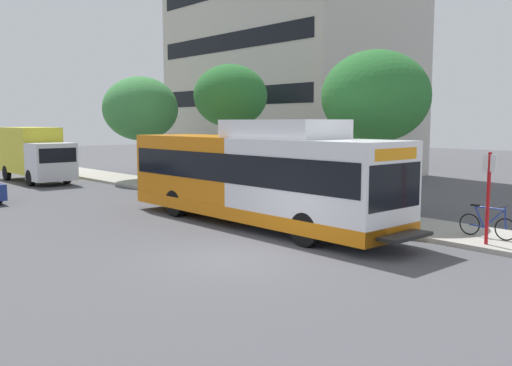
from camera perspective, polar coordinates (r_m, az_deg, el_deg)
ground_plane at (r=21.22m, az=-16.02°, el=-3.56°), size 120.00×120.00×0.00m
sidewalk_curb at (r=23.50m, az=1.76°, el=-2.19°), size 3.00×56.00×0.14m
transit_bus at (r=18.92m, az=-0.13°, el=0.71°), size 2.58×12.25×3.65m
bus_stop_sign_pole at (r=16.58m, az=23.07°, el=-0.79°), size 0.10×0.36×2.60m
bicycle_parked at (r=17.68m, az=22.99°, el=-3.93°), size 0.52×1.76×1.02m
street_tree_near_stop at (r=20.65m, az=12.36°, el=8.77°), size 3.96×3.96×6.04m
street_tree_mid_block at (r=26.75m, az=-2.68°, el=9.02°), size 3.56×3.56×6.20m
street_tree_far_block at (r=33.72m, az=-11.95°, el=7.59°), size 4.48×4.48×6.14m
box_truck_background at (r=35.34m, az=-22.14°, el=2.94°), size 2.32×7.01×3.25m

